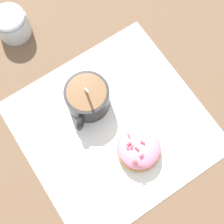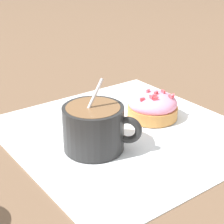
% 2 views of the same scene
% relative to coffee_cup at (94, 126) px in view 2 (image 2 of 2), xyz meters
% --- Properties ---
extents(ground_plane, '(3.00, 3.00, 0.00)m').
position_rel_coffee_cup_xyz_m(ground_plane, '(0.06, 0.01, -0.03)').
color(ground_plane, brown).
extents(paper_napkin, '(0.31, 0.32, 0.00)m').
position_rel_coffee_cup_xyz_m(paper_napkin, '(0.06, 0.01, -0.03)').
color(paper_napkin, white).
rests_on(paper_napkin, ground_plane).
extents(coffee_cup, '(0.09, 0.09, 0.09)m').
position_rel_coffee_cup_xyz_m(coffee_cup, '(0.00, 0.00, 0.00)').
color(coffee_cup, black).
rests_on(coffee_cup, paper_napkin).
extents(frosted_pastry, '(0.08, 0.08, 0.04)m').
position_rel_coffee_cup_xyz_m(frosted_pastry, '(0.12, 0.03, -0.01)').
color(frosted_pastry, '#C18442').
rests_on(frosted_pastry, paper_napkin).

